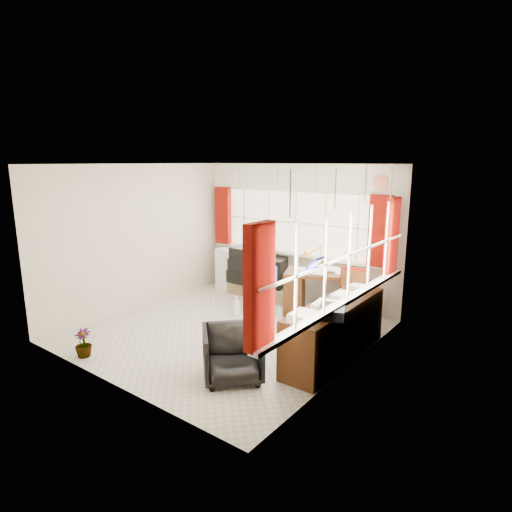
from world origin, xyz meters
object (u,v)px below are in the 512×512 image
at_px(desk_lamp, 321,253).
at_px(crt_tv, 270,272).
at_px(office_chair, 232,354).
at_px(mini_fridge, 232,268).
at_px(task_chair, 352,301).
at_px(tv_bench, 263,290).
at_px(desk, 324,291).
at_px(credenza, 335,329).
at_px(radiator, 261,305).

height_order(desk_lamp, crt_tv, desk_lamp).
bearing_deg(office_chair, mini_fridge, 84.27).
height_order(task_chair, tv_bench, task_chair).
distance_m(crt_tv, mini_fridge, 1.02).
relative_size(desk, task_chair, 1.41).
height_order(credenza, tv_bench, credenza).
height_order(desk_lamp, task_chair, desk_lamp).
xyz_separation_m(credenza, mini_fridge, (-3.13, 1.60, 0.02)).
height_order(office_chair, crt_tv, crt_tv).
relative_size(desk_lamp, office_chair, 0.60).
distance_m(tv_bench, mini_fridge, 0.90).
bearing_deg(tv_bench, desk_lamp, -4.33).
bearing_deg(office_chair, tv_bench, 73.55).
bearing_deg(mini_fridge, credenza, -27.10).
relative_size(credenza, crt_tv, 2.78).
bearing_deg(radiator, crt_tv, 118.43).
xyz_separation_m(desk_lamp, crt_tv, (-1.11, 0.08, -0.52)).
bearing_deg(office_chair, radiator, 70.45).
bearing_deg(crt_tv, radiator, -61.57).
height_order(radiator, crt_tv, crt_tv).
bearing_deg(desk_lamp, desk, -31.68).
bearing_deg(mini_fridge, task_chair, -15.14).
relative_size(radiator, credenza, 0.30).
bearing_deg(credenza, crt_tv, 144.69).
relative_size(radiator, tv_bench, 0.43).
bearing_deg(crt_tv, task_chair, -19.70).
distance_m(desk_lamp, radiator, 1.32).
relative_size(task_chair, radiator, 1.69).
bearing_deg(task_chair, desk_lamp, 144.03).
xyz_separation_m(desk, mini_fridge, (-2.23, 0.25, -0.00)).
distance_m(radiator, crt_tv, 1.13).
bearing_deg(mini_fridge, crt_tv, -5.66).
bearing_deg(radiator, office_chair, -63.50).
relative_size(task_chair, office_chair, 1.46).
distance_m(task_chair, crt_tv, 2.10).
bearing_deg(task_chair, tv_bench, 161.20).
height_order(desk_lamp, tv_bench, desk_lamp).
xyz_separation_m(desk, task_chair, (0.75, -0.56, 0.13)).
distance_m(desk_lamp, crt_tv, 1.22).
distance_m(office_chair, tv_bench, 3.20).
xyz_separation_m(desk, desk_lamp, (-0.12, 0.07, 0.62)).
relative_size(desk_lamp, task_chair, 0.41).
relative_size(desk, desk_lamp, 3.41).
xyz_separation_m(task_chair, office_chair, (-0.56, -2.05, -0.22)).
bearing_deg(mini_fridge, desk_lamp, -4.75).
bearing_deg(mini_fridge, office_chair, -49.68).
xyz_separation_m(task_chair, radiator, (-1.45, -0.26, -0.29)).
height_order(desk_lamp, office_chair, desk_lamp).
bearing_deg(task_chair, mini_fridge, 164.86).
xyz_separation_m(tv_bench, crt_tv, (0.16, -0.02, 0.39)).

